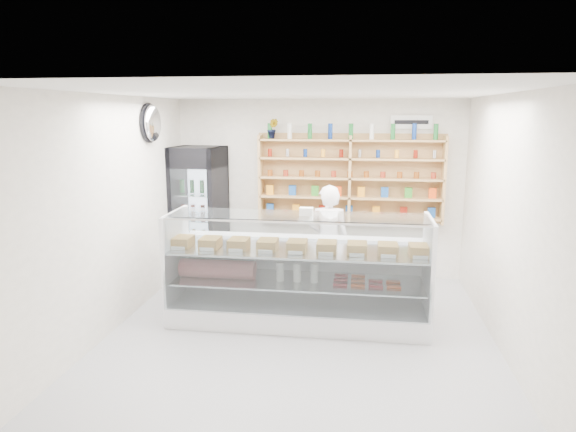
# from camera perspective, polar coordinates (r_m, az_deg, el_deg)

# --- Properties ---
(room) EXTENTS (5.00, 5.00, 5.00)m
(room) POSITION_cam_1_polar(r_m,az_deg,el_deg) (5.74, 1.27, -0.54)
(room) COLOR #A2A2A7
(room) RESTS_ON ground
(display_counter) EXTENTS (3.18, 0.95, 1.38)m
(display_counter) POSITION_cam_1_polar(r_m,az_deg,el_deg) (6.48, 1.10, -8.56)
(display_counter) COLOR white
(display_counter) RESTS_ON floor
(shop_worker) EXTENTS (0.60, 0.40, 1.62)m
(shop_worker) POSITION_cam_1_polar(r_m,az_deg,el_deg) (7.25, 4.48, -2.84)
(shop_worker) COLOR white
(shop_worker) RESTS_ON floor
(drinks_cooler) EXTENTS (0.82, 0.80, 2.08)m
(drinks_cooler) POSITION_cam_1_polar(r_m,az_deg,el_deg) (8.23, -9.83, 0.40)
(drinks_cooler) COLOR black
(drinks_cooler) RESTS_ON floor
(wall_shelving) EXTENTS (2.84, 0.28, 1.33)m
(wall_shelving) POSITION_cam_1_polar(r_m,az_deg,el_deg) (7.98, 6.89, 4.16)
(wall_shelving) COLOR tan
(wall_shelving) RESTS_ON back_wall
(potted_plant) EXTENTS (0.17, 0.14, 0.31)m
(potted_plant) POSITION_cam_1_polar(r_m,az_deg,el_deg) (8.04, -1.73, 9.68)
(potted_plant) COLOR #1E6626
(potted_plant) RESTS_ON wall_shelving
(security_mirror) EXTENTS (0.15, 0.50, 0.50)m
(security_mirror) POSITION_cam_1_polar(r_m,az_deg,el_deg) (7.35, -14.81, 9.95)
(security_mirror) COLOR silver
(security_mirror) RESTS_ON left_wall
(wall_sign) EXTENTS (0.62, 0.03, 0.20)m
(wall_sign) POSITION_cam_1_polar(r_m,az_deg,el_deg) (8.08, 13.55, 10.11)
(wall_sign) COLOR white
(wall_sign) RESTS_ON back_wall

